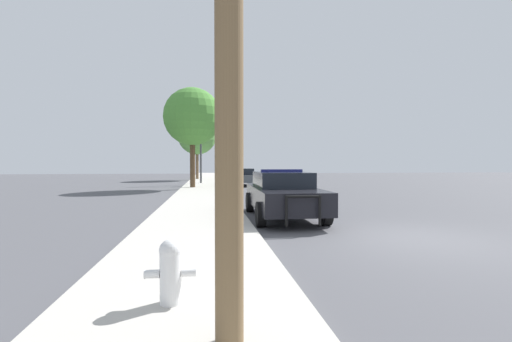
{
  "coord_description": "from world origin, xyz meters",
  "views": [
    {
      "loc": [
        -4.8,
        -7.39,
        1.76
      ],
      "look_at": [
        -0.91,
        19.97,
        1.18
      ],
      "focal_mm": 24.0,
      "sensor_mm": 36.0,
      "label": 1
    }
  ],
  "objects_px": {
    "traffic_light": "(215,136)",
    "tree_sidewalk_far": "(197,135)",
    "fire_hydrant": "(170,269)",
    "car_background_midblock": "(242,177)",
    "police_car": "(283,193)",
    "tree_sidewalk_mid": "(192,117)"
  },
  "relations": [
    {
      "from": "tree_sidewalk_far",
      "to": "tree_sidewalk_mid",
      "type": "bearing_deg",
      "value": -89.71
    },
    {
      "from": "traffic_light",
      "to": "car_background_midblock",
      "type": "bearing_deg",
      "value": -45.73
    },
    {
      "from": "traffic_light",
      "to": "tree_sidewalk_mid",
      "type": "relative_size",
      "value": 0.83
    },
    {
      "from": "fire_hydrant",
      "to": "tree_sidewalk_far",
      "type": "bearing_deg",
      "value": 91.14
    },
    {
      "from": "police_car",
      "to": "tree_sidewalk_mid",
      "type": "xyz_separation_m",
      "value": [
        -3.46,
        13.26,
        4.23
      ]
    },
    {
      "from": "traffic_light",
      "to": "car_background_midblock",
      "type": "distance_m",
      "value": 4.53
    },
    {
      "from": "traffic_light",
      "to": "car_background_midblock",
      "type": "relative_size",
      "value": 1.31
    },
    {
      "from": "police_car",
      "to": "car_background_midblock",
      "type": "distance_m",
      "value": 16.46
    },
    {
      "from": "car_background_midblock",
      "to": "tree_sidewalk_far",
      "type": "distance_m",
      "value": 11.46
    },
    {
      "from": "police_car",
      "to": "car_background_midblock",
      "type": "relative_size",
      "value": 1.15
    },
    {
      "from": "traffic_light",
      "to": "car_background_midblock",
      "type": "xyz_separation_m",
      "value": [
        2.08,
        -2.13,
        -3.41
      ]
    },
    {
      "from": "tree_sidewalk_mid",
      "to": "car_background_midblock",
      "type": "bearing_deg",
      "value": 40.18
    },
    {
      "from": "police_car",
      "to": "tree_sidewalk_far",
      "type": "distance_m",
      "value": 26.98
    },
    {
      "from": "tree_sidewalk_mid",
      "to": "tree_sidewalk_far",
      "type": "bearing_deg",
      "value": 90.29
    },
    {
      "from": "traffic_light",
      "to": "tree_sidewalk_far",
      "type": "xyz_separation_m",
      "value": [
        -1.78,
        7.86,
        0.67
      ]
    },
    {
      "from": "fire_hydrant",
      "to": "traffic_light",
      "type": "bearing_deg",
      "value": 87.49
    },
    {
      "from": "car_background_midblock",
      "to": "tree_sidewalk_far",
      "type": "bearing_deg",
      "value": 107.77
    },
    {
      "from": "police_car",
      "to": "traffic_light",
      "type": "relative_size",
      "value": 0.88
    },
    {
      "from": "car_background_midblock",
      "to": "tree_sidewalk_mid",
      "type": "distance_m",
      "value": 6.56
    },
    {
      "from": "car_background_midblock",
      "to": "traffic_light",
      "type": "bearing_deg",
      "value": 130.94
    },
    {
      "from": "police_car",
      "to": "fire_hydrant",
      "type": "bearing_deg",
      "value": 68.5
    },
    {
      "from": "tree_sidewalk_mid",
      "to": "tree_sidewalk_far",
      "type": "height_order",
      "value": "tree_sidewalk_mid"
    }
  ]
}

